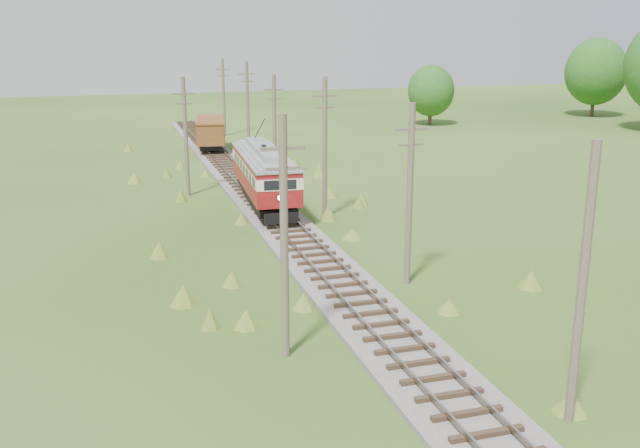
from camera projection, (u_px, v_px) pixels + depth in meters
name	position (u px, v px, depth m)	size (l,w,h in m)	color
railbed_main	(266.00, 207.00, 48.01)	(3.60, 96.00, 0.57)	#605B54
streetcar	(264.00, 171.00, 47.74)	(3.58, 12.38, 5.61)	black
gondola	(211.00, 132.00, 70.70)	(3.86, 8.47, 2.71)	black
gravel_pile	(277.00, 160.00, 63.89)	(2.93, 3.11, 1.06)	gray
utility_pole_r_1	(582.00, 288.00, 20.99)	(0.30, 0.30, 8.80)	brown
utility_pole_r_2	(410.00, 193.00, 33.04)	(1.60, 0.30, 8.60)	brown
utility_pole_r_3	(325.00, 147.00, 44.97)	(1.60, 0.30, 9.00)	brown
utility_pole_r_4	(275.00, 126.00, 57.00)	(1.60, 0.30, 8.40)	brown
utility_pole_r_5	(248.00, 107.00, 69.05)	(1.60, 0.30, 8.90)	brown
utility_pole_r_6	(224.00, 96.00, 81.03)	(1.60, 0.30, 8.70)	brown
utility_pole_l_a	(284.00, 237.00, 25.35)	(1.60, 0.30, 9.00)	brown
utility_pole_l_b	(186.00, 136.00, 51.19)	(1.60, 0.30, 8.60)	brown
tree_right_5	(596.00, 72.00, 99.01)	(8.40, 8.40, 10.82)	#38281C
tree_mid_b	(431.00, 91.00, 90.40)	(5.88, 5.88, 7.57)	#38281C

